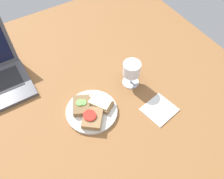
# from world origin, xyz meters

# --- Properties ---
(wooden_table) EXTENTS (1.40, 1.40, 0.03)m
(wooden_table) POSITION_xyz_m (0.00, 0.00, 0.01)
(wooden_table) COLOR brown
(wooden_table) RESTS_ON ground
(plate) EXTENTS (0.21, 0.21, 0.01)m
(plate) POSITION_xyz_m (-0.05, -0.07, 0.04)
(plate) COLOR silver
(plate) RESTS_ON wooden_table
(sandwich_with_tomato) EXTENTS (0.12, 0.12, 0.03)m
(sandwich_with_tomato) POSITION_xyz_m (-0.07, -0.11, 0.06)
(sandwich_with_tomato) COLOR #937047
(sandwich_with_tomato) RESTS_ON plate
(sandwich_with_cheese) EXTENTS (0.11, 0.12, 0.03)m
(sandwich_with_cheese) POSITION_xyz_m (-0.01, -0.06, 0.05)
(sandwich_with_cheese) COLOR #937047
(sandwich_with_cheese) RESTS_ON plate
(sandwich_with_cucumber) EXTENTS (0.10, 0.11, 0.03)m
(sandwich_with_cucumber) POSITION_xyz_m (-0.08, -0.03, 0.05)
(sandwich_with_cucumber) COLOR brown
(sandwich_with_cucumber) RESTS_ON plate
(wine_glass) EXTENTS (0.08, 0.08, 0.12)m
(wine_glass) POSITION_xyz_m (0.17, -0.02, 0.11)
(wine_glass) COLOR white
(wine_glass) RESTS_ON wooden_table
(napkin) EXTENTS (0.14, 0.14, 0.00)m
(napkin) POSITION_xyz_m (0.19, -0.21, 0.03)
(napkin) COLOR white
(napkin) RESTS_ON wooden_table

